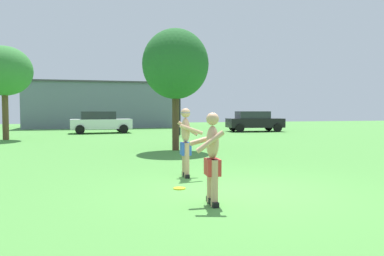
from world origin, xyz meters
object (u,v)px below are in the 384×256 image
Objects in this scene: car_black_far_end at (254,121)px; lamp_post at (180,89)px; car_white_mid_lot at (100,122)px; tree_behind_players at (4,71)px; tree_left_field at (175,65)px; player_in_red at (212,156)px; frisbee at (179,188)px; player_with_cap at (186,138)px.

car_black_far_end is 7.17m from lamp_post.
car_white_mid_lot is 7.68m from tree_behind_players.
lamp_post is 9.52m from tree_left_field.
tree_left_field reaches higher than player_in_red.
lamp_post is (3.77, 16.64, 3.11)m from frisbee.
tree_behind_players is (-7.02, 16.45, 3.00)m from player_in_red.
player_with_cap is 18.47m from car_white_mid_lot.
player_with_cap is 6.64m from tree_left_field.
lamp_post reaches higher than car_black_far_end.
lamp_post is (5.24, -3.12, 2.30)m from car_white_mid_lot.
car_white_mid_lot is at bearing 94.24° from frisbee.
player_in_red is 0.33× the size of lamp_post.
player_with_cap is at bearing -83.94° from car_white_mid_lot.
car_white_mid_lot is 0.83× the size of tree_behind_players.
tree_behind_players is (-10.50, -1.58, 0.74)m from lamp_post.
tree_left_field is at bearing 80.36° from player_with_cap.
car_black_far_end is 0.84× the size of tree_behind_players.
tree_left_field is at bearing 78.51° from frisbee.
frisbee is 0.05× the size of tree_left_field.
player_with_cap reaches higher than frisbee.
tree_left_field is (2.97, -12.35, 2.77)m from car_white_mid_lot.
car_white_mid_lot is 1.00× the size of car_black_far_end.
car_black_far_end is (10.23, 18.73, 0.81)m from frisbee.
car_black_far_end is at bearing 61.36° from frisbee.
player_with_cap is at bearing -102.17° from lamp_post.
frisbee is 21.36m from car_black_far_end.
tree_left_field reaches higher than lamp_post.
tree_left_field is 0.96× the size of tree_behind_players.
player_in_red is at bearing -116.28° from car_black_far_end.
player_in_red reaches higher than frisbee.
lamp_post reaches higher than car_white_mid_lot.
tree_left_field is at bearing -42.95° from tree_behind_players.
frisbee is 0.05× the size of tree_behind_players.
frisbee is 8.36m from tree_left_field.
player_with_cap is 15.75m from lamp_post.
tree_behind_players reaches higher than tree_left_field.
player_in_red is 0.31× the size of tree_behind_players.
car_white_mid_lot is at bearing 94.75° from player_in_red.
player_in_red is 9.29m from tree_left_field.
player_in_red is at bearing -66.91° from tree_behind_players.
lamp_post is at bearing 76.21° from tree_left_field.
player_in_red is (-0.19, -2.78, -0.10)m from player_with_cap.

